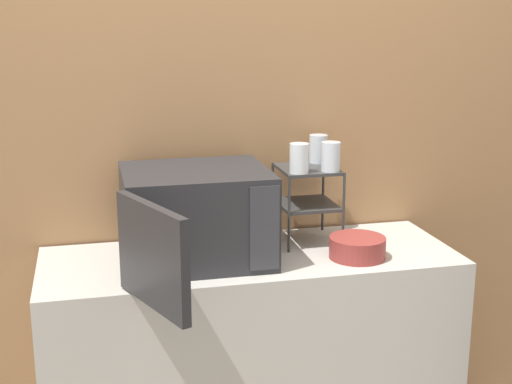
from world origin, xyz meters
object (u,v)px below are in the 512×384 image
Objects in this scene: glass_back_right at (318,149)px; bowl at (357,248)px; glass_front_left at (299,158)px; glass_front_right at (331,157)px; microwave at (194,217)px; dish_rack at (307,188)px.

bowl is (0.05, -0.32, -0.31)m from glass_back_right.
glass_front_left is at bearing -128.08° from glass_back_right.
bowl is at bearing -70.59° from glass_front_right.
glass_front_left is 1.00× the size of glass_front_right.
bowl is (0.18, -0.15, -0.31)m from glass_front_left.
glass_back_right reaches higher than bowl.
microwave is 0.59m from glass_back_right.
microwave is 7.42× the size of glass_back_right.
glass_front_left is at bearing -125.84° from dish_rack.
glass_front_left is 0.12m from glass_front_right.
glass_front_right is at bearing 0.54° from glass_front_left.
glass_back_right is (0.52, 0.21, 0.18)m from microwave.
dish_rack is at bearing 54.16° from glass_front_left.
microwave is at bearing 169.99° from bowl.
glass_front_right is (0.12, 0.00, 0.00)m from glass_front_left.
glass_back_right reaches higher than microwave.
microwave reaches higher than dish_rack.
dish_rack is 2.66× the size of glass_back_right.
dish_rack is 2.66× the size of glass_front_left.
bowl is at bearing -63.41° from dish_rack.
glass_front_left is 0.54× the size of bowl.
glass_front_left and glass_back_right have the same top height.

